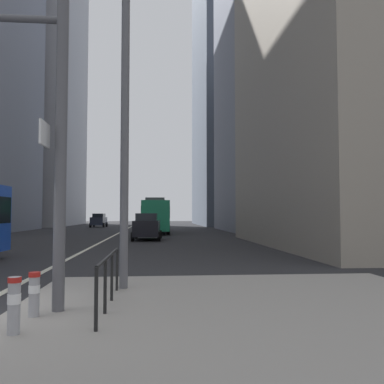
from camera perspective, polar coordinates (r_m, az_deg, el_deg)
ground_plane at (r=28.13m, az=-12.57°, el=-6.85°), size 160.00×160.00×0.00m
median_island at (r=7.29m, az=10.00°, el=-17.57°), size 9.00×10.00×0.15m
lane_centre_line at (r=38.05m, az=-10.57°, el=-5.84°), size 0.20×80.00×0.01m
office_tower_left_far at (r=75.66m, az=-20.47°, el=14.56°), size 12.14×24.29×49.03m
office_tower_right_mid at (r=52.09m, az=11.15°, el=21.87°), size 11.37×17.52×47.58m
office_tower_right_far at (r=77.03m, az=5.54°, el=16.71°), size 12.13×25.07×55.79m
city_bus_red_receding at (r=41.29m, az=-5.27°, el=-3.11°), size 2.92×10.82×3.40m
car_oncoming_mid at (r=60.35m, az=-12.75°, el=-3.82°), size 2.15×4.27×1.94m
car_receding_near at (r=30.45m, az=-6.22°, el=-4.74°), size 2.18×4.60×1.94m
street_lamp_post at (r=10.56m, az=-9.20°, el=15.64°), size 5.50×0.32×8.00m
bollard_right at (r=6.78m, az=-23.37°, el=-13.81°), size 0.20×0.20×0.83m
bollard_back at (r=7.79m, az=-20.97°, el=-12.73°), size 0.20×0.20×0.75m
pedestrian_railing at (r=8.15m, az=-11.42°, el=-10.48°), size 0.06×3.36×0.98m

